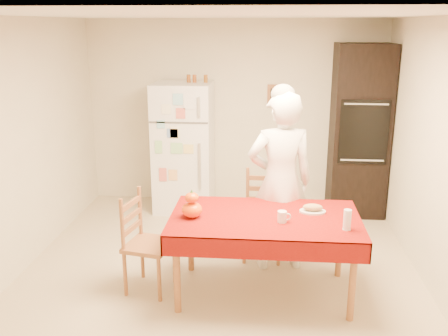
# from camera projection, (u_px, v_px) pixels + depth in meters

# --- Properties ---
(floor) EXTENTS (4.50, 4.50, 0.00)m
(floor) POSITION_uv_depth(u_px,v_px,m) (219.00, 275.00, 5.00)
(floor) COLOR #C2AA8C
(floor) RESTS_ON ground
(room_shell) EXTENTS (4.02, 4.52, 2.51)m
(room_shell) POSITION_uv_depth(u_px,v_px,m) (219.00, 115.00, 4.56)
(room_shell) COLOR beige
(room_shell) RESTS_ON ground
(refrigerator) EXTENTS (0.75, 0.74, 1.70)m
(refrigerator) POSITION_uv_depth(u_px,v_px,m) (184.00, 147.00, 6.62)
(refrigerator) COLOR white
(refrigerator) RESTS_ON floor
(oven_cabinet) EXTENTS (0.70, 0.62, 2.20)m
(oven_cabinet) POSITION_uv_depth(u_px,v_px,m) (359.00, 131.00, 6.41)
(oven_cabinet) COLOR black
(oven_cabinet) RESTS_ON floor
(dining_table) EXTENTS (1.70, 1.00, 0.76)m
(dining_table) POSITION_uv_depth(u_px,v_px,m) (265.00, 224.00, 4.49)
(dining_table) COLOR brown
(dining_table) RESTS_ON floor
(chair_far) EXTENTS (0.44, 0.42, 0.95)m
(chair_far) POSITION_uv_depth(u_px,v_px,m) (263.00, 211.00, 5.32)
(chair_far) COLOR brown
(chair_far) RESTS_ON floor
(chair_left) EXTENTS (0.48, 0.49, 0.95)m
(chair_left) POSITION_uv_depth(u_px,v_px,m) (143.00, 239.00, 4.63)
(chair_left) COLOR brown
(chair_left) RESTS_ON floor
(seated_woman) EXTENTS (0.74, 0.56, 1.82)m
(seated_woman) POSITION_uv_depth(u_px,v_px,m) (280.00, 182.00, 4.95)
(seated_woman) COLOR white
(seated_woman) RESTS_ON floor
(coffee_mug) EXTENTS (0.08, 0.08, 0.10)m
(coffee_mug) POSITION_uv_depth(u_px,v_px,m) (282.00, 217.00, 4.33)
(coffee_mug) COLOR white
(coffee_mug) RESTS_ON dining_table
(pumpkin_lower) EXTENTS (0.19, 0.19, 0.14)m
(pumpkin_lower) POSITION_uv_depth(u_px,v_px,m) (192.00, 210.00, 4.44)
(pumpkin_lower) COLOR #E63A05
(pumpkin_lower) RESTS_ON dining_table
(pumpkin_upper) EXTENTS (0.12, 0.12, 0.09)m
(pumpkin_upper) POSITION_uv_depth(u_px,v_px,m) (192.00, 198.00, 4.41)
(pumpkin_upper) COLOR #C85204
(pumpkin_upper) RESTS_ON pumpkin_lower
(wine_glass) EXTENTS (0.07, 0.07, 0.18)m
(wine_glass) POSITION_uv_depth(u_px,v_px,m) (347.00, 220.00, 4.17)
(wine_glass) COLOR silver
(wine_glass) RESTS_ON dining_table
(bread_plate) EXTENTS (0.24, 0.24, 0.02)m
(bread_plate) POSITION_uv_depth(u_px,v_px,m) (313.00, 211.00, 4.57)
(bread_plate) COLOR silver
(bread_plate) RESTS_ON dining_table
(bread_loaf) EXTENTS (0.18, 0.10, 0.06)m
(bread_loaf) POSITION_uv_depth(u_px,v_px,m) (313.00, 207.00, 4.56)
(bread_loaf) COLOR tan
(bread_loaf) RESTS_ON bread_plate
(spice_jar_left) EXTENTS (0.05, 0.05, 0.10)m
(spice_jar_left) POSITION_uv_depth(u_px,v_px,m) (189.00, 79.00, 6.41)
(spice_jar_left) COLOR brown
(spice_jar_left) RESTS_ON refrigerator
(spice_jar_mid) EXTENTS (0.05, 0.05, 0.10)m
(spice_jar_mid) POSITION_uv_depth(u_px,v_px,m) (195.00, 79.00, 6.41)
(spice_jar_mid) COLOR brown
(spice_jar_mid) RESTS_ON refrigerator
(spice_jar_right) EXTENTS (0.05, 0.05, 0.10)m
(spice_jar_right) POSITION_uv_depth(u_px,v_px,m) (206.00, 79.00, 6.39)
(spice_jar_right) COLOR brown
(spice_jar_right) RESTS_ON refrigerator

